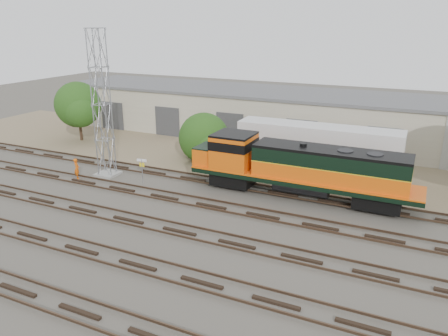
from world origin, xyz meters
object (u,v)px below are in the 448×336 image
at_px(locomotive, 298,167).
at_px(signal_tower, 102,107).
at_px(semi_trailer, 322,144).
at_px(worker, 77,169).

height_order(locomotive, signal_tower, signal_tower).
distance_m(locomotive, semi_trailer, 6.12).
xyz_separation_m(signal_tower, worker, (-1.74, -1.84, -5.11)).
xyz_separation_m(locomotive, signal_tower, (-16.43, -2.14, 3.61)).
distance_m(locomotive, signal_tower, 16.96).
bearing_deg(locomotive, worker, -167.66).
relative_size(locomotive, worker, 9.68).
distance_m(locomotive, worker, 18.66).
relative_size(locomotive, semi_trailer, 1.23).
bearing_deg(locomotive, semi_trailer, 86.76).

